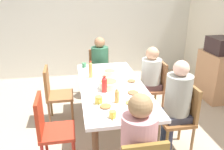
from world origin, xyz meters
name	(u,v)px	position (x,y,z in m)	size (l,w,h in m)	color
ground_plane	(112,133)	(0.00, 0.00, 0.00)	(6.07, 6.07, 0.00)	tan
wall_left	(92,20)	(-2.59, 0.00, 1.30)	(0.12, 4.98, 2.60)	silver
dining_table	(112,91)	(0.00, 0.00, 0.68)	(1.94, 0.86, 0.77)	white
chair_0	(155,84)	(-0.49, 0.81, 0.51)	(0.40, 0.40, 0.90)	#945939
person_0	(150,74)	(-0.49, 0.72, 0.70)	(0.31, 0.31, 1.15)	#514841
chair_1	(100,70)	(-1.35, 0.00, 0.51)	(0.40, 0.40, 0.90)	#935C3B
person_1	(100,62)	(-1.26, 0.00, 0.71)	(0.31, 0.31, 1.17)	#3C3547
chair_2	(55,92)	(-0.49, -0.81, 0.51)	(0.40, 0.40, 0.90)	#956039
person_3	(138,146)	(1.26, 0.00, 0.74)	(0.30, 0.30, 1.24)	#3F3D40
chair_4	(182,114)	(0.49, 0.81, 0.51)	(0.40, 0.40, 0.90)	brown
person_4	(177,99)	(0.49, 0.72, 0.74)	(0.31, 0.31, 1.23)	#353A55
chair_5	(50,127)	(0.49, -0.81, 0.51)	(0.40, 0.40, 0.90)	#AE321F
plate_0	(131,82)	(-0.05, 0.29, 0.78)	(0.21, 0.21, 0.04)	silver
plate_1	(131,103)	(0.58, 0.11, 0.78)	(0.21, 0.21, 0.04)	white
plate_2	(106,107)	(0.61, -0.18, 0.78)	(0.23, 0.23, 0.04)	white
plate_3	(133,93)	(0.32, 0.21, 0.78)	(0.25, 0.25, 0.04)	white
bowl_0	(109,84)	(0.09, -0.06, 0.83)	(0.26, 0.26, 0.12)	beige
bowl_1	(110,73)	(-0.33, 0.03, 0.82)	(0.20, 0.20, 0.11)	beige
cup_0	(115,83)	(0.02, 0.04, 0.80)	(0.12, 0.08, 0.07)	white
cup_1	(84,65)	(-0.83, -0.32, 0.80)	(0.11, 0.07, 0.07)	#478E5E
cup_2	(113,114)	(0.82, -0.14, 0.80)	(0.11, 0.07, 0.07)	#ECC348
cup_3	(99,100)	(0.49, -0.24, 0.81)	(0.12, 0.09, 0.09)	#E0C44A
bottle_0	(91,70)	(-0.35, -0.25, 0.89)	(0.06, 0.06, 0.25)	tan
bottle_1	(117,96)	(0.50, -0.03, 0.85)	(0.05, 0.05, 0.18)	tan
bottle_2	(105,84)	(0.19, -0.13, 0.87)	(0.07, 0.07, 0.22)	red
side_cabinet	(215,76)	(-0.80, 2.13, 0.45)	(0.70, 0.44, 0.90)	tan
microwave	(221,45)	(-0.80, 2.13, 1.04)	(0.48, 0.36, 0.28)	#2D1F21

